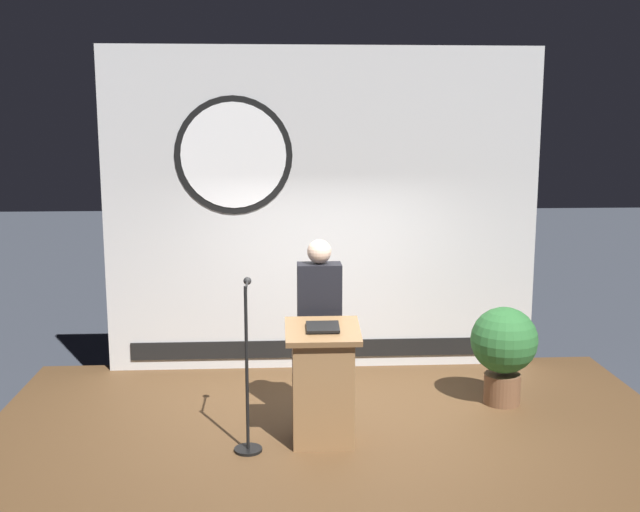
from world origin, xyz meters
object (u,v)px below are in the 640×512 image
(microphone_stand, at_px, (247,391))
(speaker_person, at_px, (319,330))
(potted_plant, at_px, (504,346))
(podium, at_px, (323,384))

(microphone_stand, bearing_deg, speaker_person, 41.45)
(microphone_stand, height_order, potted_plant, microphone_stand)
(microphone_stand, bearing_deg, potted_plant, 20.32)
(podium, bearing_deg, microphone_stand, -172.26)
(podium, height_order, speaker_person, speaker_person)
(potted_plant, bearing_deg, microphone_stand, -159.68)
(podium, distance_m, speaker_person, 0.60)
(potted_plant, bearing_deg, podium, -155.65)
(microphone_stand, xyz_separation_m, potted_plant, (2.48, 0.92, 0.08))
(potted_plant, bearing_deg, speaker_person, -169.18)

